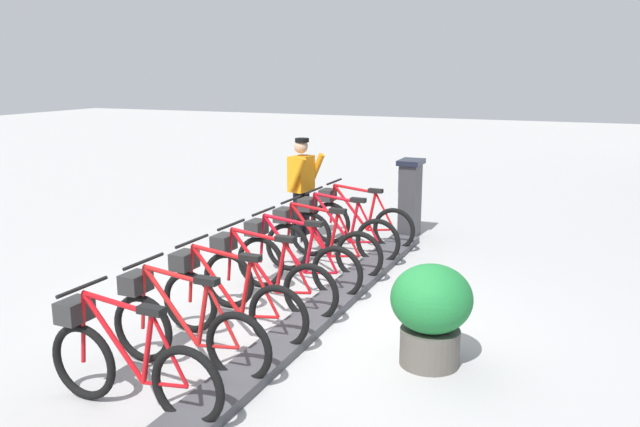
{
  "coord_description": "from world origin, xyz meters",
  "views": [
    {
      "loc": [
        -2.72,
        6.38,
        2.72
      ],
      "look_at": [
        0.5,
        -1.16,
        0.9
      ],
      "focal_mm": 36.68,
      "sensor_mm": 36.0,
      "label": 1
    }
  ],
  "objects_px": {
    "bike_docked_4": "(262,278)",
    "bike_docked_7": "(125,361)",
    "bike_docked_3": "(292,259)",
    "bike_docked_6": "(182,327)",
    "bike_docked_2": "(317,244)",
    "payment_kiosk": "(410,197)",
    "bike_docked_5": "(226,300)",
    "bike_docked_0": "(357,220)",
    "worker_near_rack": "(302,186)",
    "planter_bush": "(431,310)",
    "bike_docked_1": "(339,231)"
  },
  "relations": [
    {
      "from": "bike_docked_0",
      "to": "bike_docked_6",
      "type": "relative_size",
      "value": 1.0
    },
    {
      "from": "bike_docked_6",
      "to": "payment_kiosk",
      "type": "bearing_deg",
      "value": -95.81
    },
    {
      "from": "bike_docked_1",
      "to": "planter_bush",
      "type": "height_order",
      "value": "bike_docked_1"
    },
    {
      "from": "bike_docked_3",
      "to": "bike_docked_6",
      "type": "distance_m",
      "value": 2.33
    },
    {
      "from": "bike_docked_5",
      "to": "payment_kiosk",
      "type": "bearing_deg",
      "value": -96.74
    },
    {
      "from": "bike_docked_4",
      "to": "worker_near_rack",
      "type": "bearing_deg",
      "value": -73.24
    },
    {
      "from": "bike_docked_4",
      "to": "worker_near_rack",
      "type": "height_order",
      "value": "worker_near_rack"
    },
    {
      "from": "bike_docked_5",
      "to": "bike_docked_6",
      "type": "relative_size",
      "value": 1.0
    },
    {
      "from": "bike_docked_0",
      "to": "bike_docked_3",
      "type": "xyz_separation_m",
      "value": [
        -0.0,
        2.33,
        -0.0
      ]
    },
    {
      "from": "bike_docked_4",
      "to": "bike_docked_1",
      "type": "bearing_deg",
      "value": -90.0
    },
    {
      "from": "payment_kiosk",
      "to": "bike_docked_6",
      "type": "distance_m",
      "value": 5.65
    },
    {
      "from": "bike_docked_6",
      "to": "bike_docked_5",
      "type": "bearing_deg",
      "value": -90.0
    },
    {
      "from": "bike_docked_6",
      "to": "bike_docked_4",
      "type": "bearing_deg",
      "value": -90.0
    },
    {
      "from": "bike_docked_7",
      "to": "bike_docked_1",
      "type": "bearing_deg",
      "value": -90.0
    },
    {
      "from": "bike_docked_2",
      "to": "bike_docked_4",
      "type": "relative_size",
      "value": 1.0
    },
    {
      "from": "bike_docked_0",
      "to": "bike_docked_1",
      "type": "bearing_deg",
      "value": 90.0
    },
    {
      "from": "bike_docked_4",
      "to": "planter_bush",
      "type": "relative_size",
      "value": 1.77
    },
    {
      "from": "payment_kiosk",
      "to": "bike_docked_4",
      "type": "xyz_separation_m",
      "value": [
        0.57,
        4.06,
        -0.24
      ]
    },
    {
      "from": "payment_kiosk",
      "to": "bike_docked_1",
      "type": "xyz_separation_m",
      "value": [
        0.57,
        1.73,
        -0.24
      ]
    },
    {
      "from": "payment_kiosk",
      "to": "bike_docked_7",
      "type": "height_order",
      "value": "payment_kiosk"
    },
    {
      "from": "bike_docked_0",
      "to": "bike_docked_5",
      "type": "height_order",
      "value": "same"
    },
    {
      "from": "bike_docked_2",
      "to": "bike_docked_5",
      "type": "xyz_separation_m",
      "value": [
        0.0,
        2.33,
        0.0
      ]
    },
    {
      "from": "bike_docked_2",
      "to": "bike_docked_6",
      "type": "distance_m",
      "value": 3.11
    },
    {
      "from": "bike_docked_1",
      "to": "planter_bush",
      "type": "relative_size",
      "value": 1.77
    },
    {
      "from": "planter_bush",
      "to": "bike_docked_4",
      "type": "bearing_deg",
      "value": -14.56
    },
    {
      "from": "planter_bush",
      "to": "bike_docked_1",
      "type": "bearing_deg",
      "value": -54.42
    },
    {
      "from": "bike_docked_6",
      "to": "planter_bush",
      "type": "distance_m",
      "value": 2.29
    },
    {
      "from": "bike_docked_6",
      "to": "bike_docked_3",
      "type": "bearing_deg",
      "value": -90.0
    },
    {
      "from": "payment_kiosk",
      "to": "bike_docked_5",
      "type": "relative_size",
      "value": 0.74
    },
    {
      "from": "bike_docked_4",
      "to": "planter_bush",
      "type": "height_order",
      "value": "bike_docked_4"
    },
    {
      "from": "bike_docked_4",
      "to": "bike_docked_5",
      "type": "relative_size",
      "value": 1.0
    },
    {
      "from": "bike_docked_3",
      "to": "planter_bush",
      "type": "bearing_deg",
      "value": 147.42
    },
    {
      "from": "bike_docked_5",
      "to": "bike_docked_0",
      "type": "bearing_deg",
      "value": -90.0
    },
    {
      "from": "bike_docked_6",
      "to": "worker_near_rack",
      "type": "height_order",
      "value": "worker_near_rack"
    },
    {
      "from": "bike_docked_3",
      "to": "worker_near_rack",
      "type": "relative_size",
      "value": 1.04
    },
    {
      "from": "planter_bush",
      "to": "bike_docked_6",
      "type": "bearing_deg",
      "value": 26.52
    },
    {
      "from": "bike_docked_3",
      "to": "bike_docked_5",
      "type": "xyz_separation_m",
      "value": [
        0.0,
        1.56,
        0.0
      ]
    },
    {
      "from": "bike_docked_2",
      "to": "bike_docked_7",
      "type": "distance_m",
      "value": 3.89
    },
    {
      "from": "bike_docked_3",
      "to": "bike_docked_2",
      "type": "bearing_deg",
      "value": -90.0
    },
    {
      "from": "bike_docked_4",
      "to": "bike_docked_7",
      "type": "relative_size",
      "value": 1.0
    },
    {
      "from": "payment_kiosk",
      "to": "worker_near_rack",
      "type": "height_order",
      "value": "worker_near_rack"
    },
    {
      "from": "worker_near_rack",
      "to": "planter_bush",
      "type": "relative_size",
      "value": 1.71
    },
    {
      "from": "bike_docked_1",
      "to": "bike_docked_4",
      "type": "relative_size",
      "value": 1.0
    },
    {
      "from": "payment_kiosk",
      "to": "bike_docked_1",
      "type": "bearing_deg",
      "value": 71.7
    },
    {
      "from": "bike_docked_3",
      "to": "bike_docked_4",
      "type": "xyz_separation_m",
      "value": [
        0.0,
        0.78,
        0.0
      ]
    },
    {
      "from": "bike_docked_0",
      "to": "worker_near_rack",
      "type": "height_order",
      "value": "worker_near_rack"
    },
    {
      "from": "bike_docked_7",
      "to": "worker_near_rack",
      "type": "height_order",
      "value": "worker_near_rack"
    },
    {
      "from": "bike_docked_4",
      "to": "planter_bush",
      "type": "bearing_deg",
      "value": 165.44
    },
    {
      "from": "payment_kiosk",
      "to": "bike_docked_3",
      "type": "bearing_deg",
      "value": 80.12
    },
    {
      "from": "bike_docked_4",
      "to": "bike_docked_6",
      "type": "relative_size",
      "value": 1.0
    }
  ]
}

